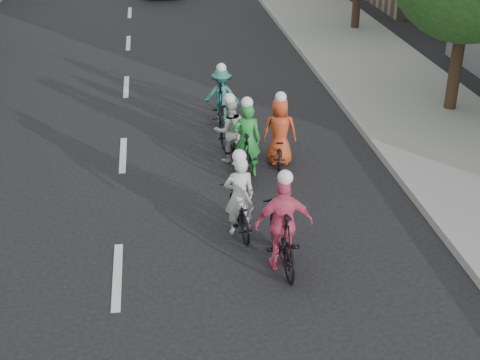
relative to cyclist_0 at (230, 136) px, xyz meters
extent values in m
plane|color=black|center=(-2.48, -4.43, -0.58)|extent=(120.00, 120.00, 0.00)
cube|color=gray|center=(5.52, 5.57, -0.50)|extent=(4.00, 80.00, 0.15)
cube|color=#999993|center=(3.57, 5.57, -0.49)|extent=(0.18, 80.00, 0.18)
cylinder|color=black|center=(6.32, 2.17, 0.56)|extent=(0.32, 0.32, 2.27)
imported|color=black|center=(0.00, 0.04, -0.14)|extent=(0.81, 1.72, 0.87)
imported|color=silver|center=(0.00, -0.06, 0.17)|extent=(0.80, 0.66, 1.49)
sphere|color=white|center=(0.00, -0.06, 0.93)|extent=(0.26, 0.26, 0.26)
imported|color=black|center=(1.10, -0.25, -0.17)|extent=(0.78, 1.60, 0.81)
imported|color=#C1421E|center=(1.10, -0.35, 0.21)|extent=(0.84, 0.62, 1.58)
sphere|color=white|center=(1.10, -0.35, 1.02)|extent=(0.26, 0.26, 0.26)
imported|color=black|center=(0.09, 2.54, -0.03)|extent=(0.79, 1.87, 1.09)
imported|color=#27756C|center=(0.09, 2.44, 0.14)|extent=(0.99, 0.67, 1.43)
sphere|color=white|center=(0.09, 2.44, 0.87)|extent=(0.26, 0.26, 0.26)
imported|color=black|center=(0.28, -0.76, -0.05)|extent=(0.69, 1.79, 1.05)
imported|color=#258932|center=(0.28, -0.86, 0.26)|extent=(0.65, 0.47, 1.68)
sphere|color=white|center=(0.28, -0.86, 1.12)|extent=(0.26, 0.26, 0.26)
imported|color=black|center=(0.37, -4.42, -0.01)|extent=(0.58, 1.91, 1.14)
imported|color=#E75178|center=(0.37, -4.52, 0.28)|extent=(1.02, 0.44, 1.72)
sphere|color=white|center=(0.37, -4.52, 1.16)|extent=(0.26, 0.26, 0.26)
imported|color=black|center=(-0.22, -3.20, -0.17)|extent=(0.68, 1.59, 0.81)
imported|color=silver|center=(-0.22, -3.30, 0.21)|extent=(0.61, 0.43, 1.57)
sphere|color=white|center=(-0.22, -3.30, 1.02)|extent=(0.26, 0.26, 0.26)
camera|label=1|loc=(-1.68, -14.06, 6.03)|focal=50.00mm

